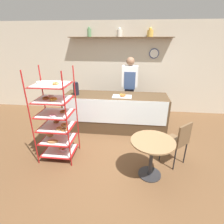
% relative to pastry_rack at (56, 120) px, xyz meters
% --- Properties ---
extents(ground_plane, '(14.00, 14.00, 0.00)m').
position_rel_pastry_rack_xyz_m(ground_plane, '(1.00, 0.16, -0.82)').
color(ground_plane, brown).
extents(back_wall, '(10.00, 0.30, 2.70)m').
position_rel_pastry_rack_xyz_m(back_wall, '(1.00, 2.69, 0.55)').
color(back_wall, beige).
rests_on(back_wall, ground_plane).
extents(display_counter, '(2.57, 0.75, 0.92)m').
position_rel_pastry_rack_xyz_m(display_counter, '(1.00, 1.30, -0.35)').
color(display_counter, '#4C3823').
rests_on(display_counter, ground_plane).
extents(pastry_rack, '(0.67, 0.57, 1.78)m').
position_rel_pastry_rack_xyz_m(pastry_rack, '(0.00, 0.00, 0.00)').
color(pastry_rack, '#A51919').
rests_on(pastry_rack, ground_plane).
extents(person_worker, '(0.43, 0.23, 1.78)m').
position_rel_pastry_rack_xyz_m(person_worker, '(1.33, 1.94, 0.16)').
color(person_worker, '#282833').
rests_on(person_worker, ground_plane).
extents(cafe_table, '(0.72, 0.72, 0.70)m').
position_rel_pastry_rack_xyz_m(cafe_table, '(1.77, -0.34, -0.29)').
color(cafe_table, '#262628').
rests_on(cafe_table, ground_plane).
extents(cafe_chair, '(0.54, 0.54, 0.88)m').
position_rel_pastry_rack_xyz_m(cafe_chair, '(2.28, 0.01, -0.28)').
color(cafe_chair, black).
rests_on(cafe_chair, ground_plane).
extents(coffee_carafe, '(0.14, 0.14, 0.33)m').
position_rel_pastry_rack_xyz_m(coffee_carafe, '(0.03, 1.23, 0.27)').
color(coffee_carafe, black).
rests_on(coffee_carafe, display_counter).
extents(donut_tray_counter, '(0.46, 0.28, 0.05)m').
position_rel_pastry_rack_xyz_m(donut_tray_counter, '(1.18, 1.22, 0.12)').
color(donut_tray_counter, silver).
rests_on(donut_tray_counter, display_counter).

